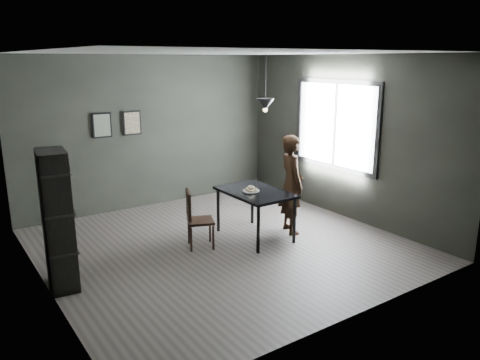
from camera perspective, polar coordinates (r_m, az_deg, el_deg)
ground at (r=7.12m, az=-2.11°, el=-7.91°), size 5.00×5.00×0.00m
back_wall at (r=8.89m, az=-10.94°, el=5.76°), size 5.00×0.10×2.80m
ceiling at (r=6.58m, az=-2.35°, el=15.25°), size 5.00×5.00×0.02m
window_assembly at (r=8.38m, az=11.52°, el=6.60°), size 0.04×1.96×1.56m
cafe_table at (r=7.21m, az=1.86°, el=-1.94°), size 0.80×1.20×0.75m
white_plate at (r=7.14m, az=1.36°, el=-1.40°), size 0.23×0.23×0.01m
donut_pile at (r=7.13m, az=1.36°, el=-1.12°), size 0.19×0.19×0.09m
woman at (r=7.45m, az=6.28°, el=-0.52°), size 0.54×0.67×1.58m
wood_chair at (r=6.90m, az=-5.49°, el=-4.31°), size 0.49×0.49×0.87m
shelf_unit at (r=5.99m, az=-21.36°, el=-4.66°), size 0.39×0.60×1.70m
pendant_lamp at (r=7.18m, az=3.10°, el=9.20°), size 0.28×0.28×0.86m
framed_print_left at (r=8.51m, az=-16.49°, el=6.41°), size 0.34×0.04×0.44m
framed_print_right at (r=8.70m, az=-13.04°, el=6.79°), size 0.34×0.04×0.44m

